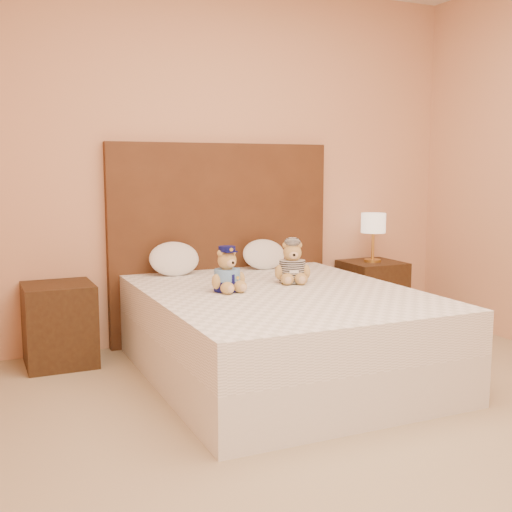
{
  "coord_description": "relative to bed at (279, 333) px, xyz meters",
  "views": [
    {
      "loc": [
        -1.77,
        -2.36,
        1.32
      ],
      "look_at": [
        -0.05,
        1.45,
        0.74
      ],
      "focal_mm": 45.0,
      "sensor_mm": 36.0,
      "label": 1
    }
  ],
  "objects": [
    {
      "name": "ground",
      "position": [
        0.0,
        -1.2,
        -0.28
      ],
      "size": [
        4.0,
        4.5,
        0.0
      ],
      "primitive_type": "cube",
      "color": "tan",
      "rests_on": "ground"
    },
    {
      "name": "room_walls",
      "position": [
        0.0,
        -0.74,
        1.53
      ],
      "size": [
        4.04,
        4.52,
        2.72
      ],
      "color": "#DFA17A",
      "rests_on": "ground"
    },
    {
      "name": "bed",
      "position": [
        0.0,
        0.0,
        0.0
      ],
      "size": [
        1.6,
        2.0,
        0.55
      ],
      "color": "white",
      "rests_on": "ground"
    },
    {
      "name": "headboard",
      "position": [
        0.0,
        1.01,
        0.47
      ],
      "size": [
        1.75,
        0.08,
        1.5
      ],
      "primitive_type": "cube",
      "color": "#512E18",
      "rests_on": "ground"
    },
    {
      "name": "nightstand_left",
      "position": [
        -1.25,
        0.8,
        -0.0
      ],
      "size": [
        0.45,
        0.45,
        0.55
      ],
      "primitive_type": "cube",
      "color": "#392512",
      "rests_on": "ground"
    },
    {
      "name": "nightstand_right",
      "position": [
        1.25,
        0.8,
        -0.0
      ],
      "size": [
        0.45,
        0.45,
        0.55
      ],
      "primitive_type": "cube",
      "color": "#392512",
      "rests_on": "ground"
    },
    {
      "name": "lamp",
      "position": [
        1.25,
        0.8,
        0.57
      ],
      "size": [
        0.2,
        0.2,
        0.4
      ],
      "color": "gold",
      "rests_on": "nightstand_right"
    },
    {
      "name": "teddy_police",
      "position": [
        -0.32,
        0.1,
        0.42
      ],
      "size": [
        0.27,
        0.27,
        0.28
      ],
      "primitive_type": null,
      "rotation": [
        0.0,
        0.0,
        0.15
      ],
      "color": "#A57740",
      "rests_on": "bed"
    },
    {
      "name": "teddy_prisoner",
      "position": [
        0.2,
        0.2,
        0.42
      ],
      "size": [
        0.32,
        0.31,
        0.28
      ],
      "primitive_type": null,
      "rotation": [
        0.0,
        0.0,
        -0.32
      ],
      "color": "#A57740",
      "rests_on": "bed"
    },
    {
      "name": "pillow_left",
      "position": [
        -0.43,
        0.83,
        0.41
      ],
      "size": [
        0.37,
        0.24,
        0.26
      ],
      "primitive_type": "ellipsoid",
      "color": "white",
      "rests_on": "bed"
    },
    {
      "name": "pillow_right",
      "position": [
        0.28,
        0.83,
        0.4
      ],
      "size": [
        0.35,
        0.22,
        0.24
      ],
      "primitive_type": "ellipsoid",
      "color": "white",
      "rests_on": "bed"
    }
  ]
}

